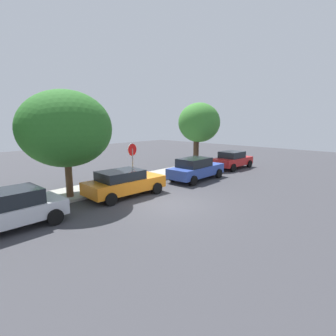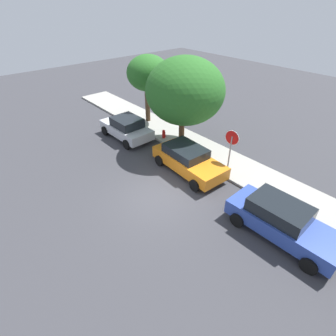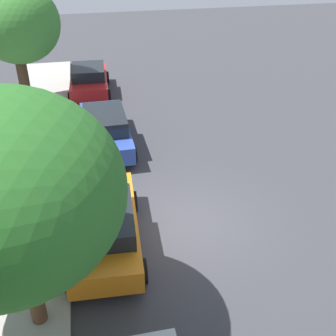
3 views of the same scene
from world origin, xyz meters
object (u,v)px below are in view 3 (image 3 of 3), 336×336
(stop_sign, at_px, (50,164))
(parked_car_blue, at_px, (105,129))
(parked_car_orange, at_px, (104,225))
(street_tree_near_corner, at_px, (3,193))
(street_tree_far, at_px, (17,24))
(parked_car_red, at_px, (89,80))

(stop_sign, bearing_deg, parked_car_blue, -23.52)
(parked_car_orange, relative_size, parked_car_blue, 0.99)
(parked_car_blue, relative_size, street_tree_near_corner, 0.81)
(street_tree_far, bearing_deg, street_tree_near_corner, -175.59)
(stop_sign, bearing_deg, parked_car_red, -7.99)
(stop_sign, relative_size, street_tree_near_corner, 0.48)
(parked_car_orange, bearing_deg, parked_car_blue, -4.33)
(parked_car_red, bearing_deg, stop_sign, 172.01)
(stop_sign, relative_size, parked_car_blue, 0.60)
(parked_car_orange, distance_m, street_tree_near_corner, 4.05)
(parked_car_blue, height_order, street_tree_near_corner, street_tree_near_corner)
(parked_car_orange, xyz_separation_m, parked_car_blue, (5.82, -0.44, 0.03))
(parked_car_orange, height_order, parked_car_blue, parked_car_blue)
(stop_sign, bearing_deg, street_tree_far, 9.18)
(stop_sign, xyz_separation_m, parked_car_red, (9.79, -1.37, -1.11))
(parked_car_orange, relative_size, street_tree_far, 0.80)
(parked_car_blue, bearing_deg, parked_car_orange, 175.67)
(stop_sign, relative_size, parked_car_orange, 0.60)
(parked_car_blue, bearing_deg, street_tree_near_corner, 164.58)
(parked_car_blue, bearing_deg, street_tree_far, 34.85)
(parked_car_red, height_order, street_tree_far, street_tree_far)
(street_tree_near_corner, bearing_deg, parked_car_red, -7.50)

